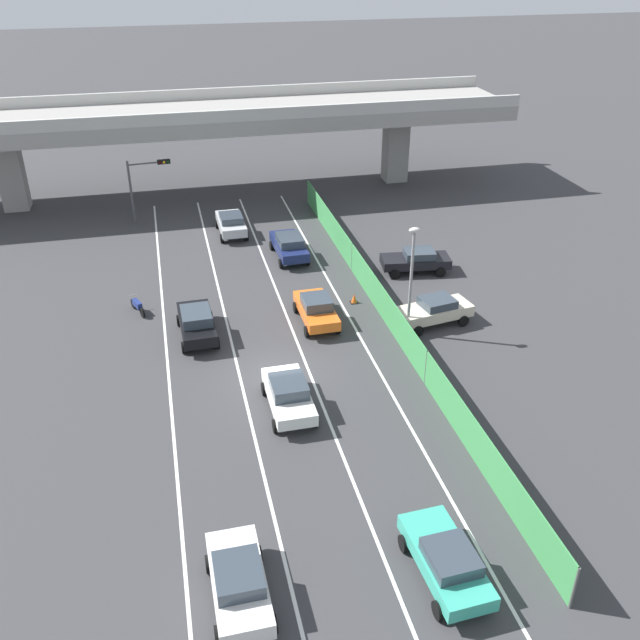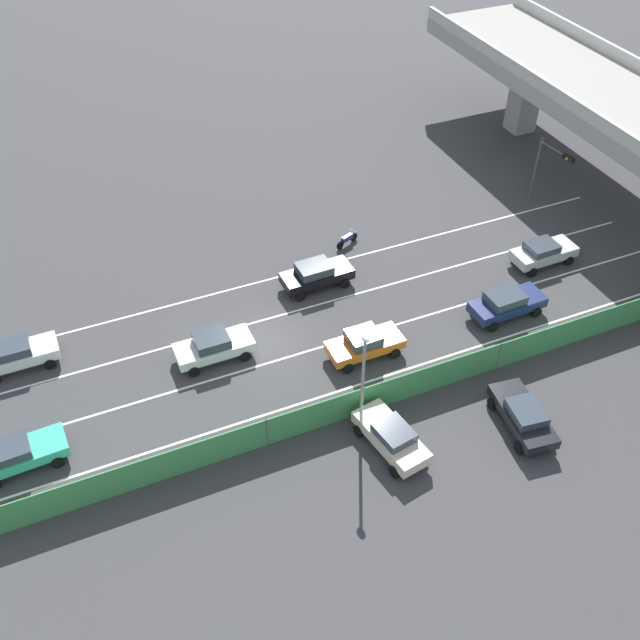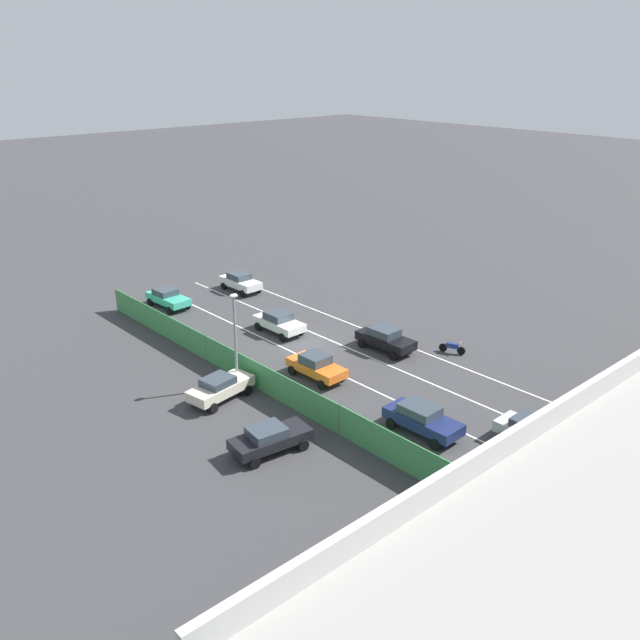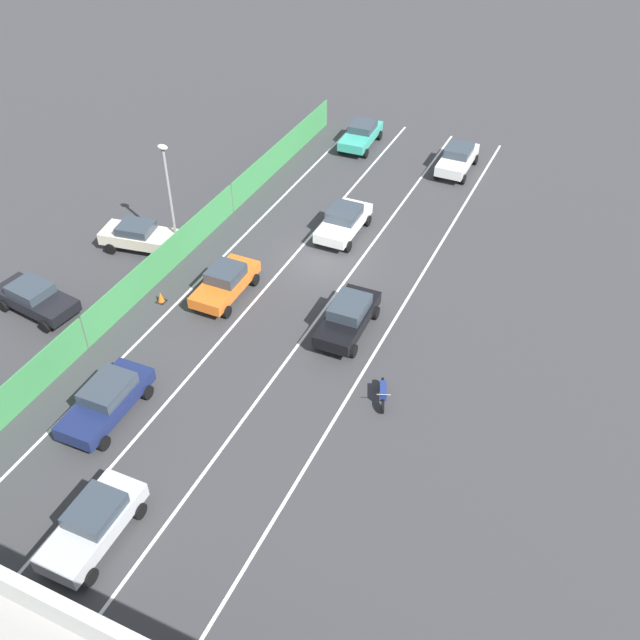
% 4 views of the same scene
% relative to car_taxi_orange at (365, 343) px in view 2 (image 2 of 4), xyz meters
% --- Properties ---
extents(ground_plane, '(300.00, 300.00, 0.00)m').
position_rel_car_taxi_orange_xyz_m(ground_plane, '(-3.29, -4.86, -0.89)').
color(ground_plane, '#38383A').
extents(lane_line_left_edge, '(0.14, 44.76, 0.01)m').
position_rel_car_taxi_orange_xyz_m(lane_line_left_edge, '(-8.57, -0.49, -0.89)').
color(lane_line_left_edge, silver).
rests_on(lane_line_left_edge, ground).
extents(lane_line_mid_left, '(0.14, 44.76, 0.01)m').
position_rel_car_taxi_orange_xyz_m(lane_line_mid_left, '(-5.05, -0.49, -0.89)').
color(lane_line_mid_left, silver).
rests_on(lane_line_mid_left, ground).
extents(lane_line_mid_right, '(0.14, 44.76, 0.01)m').
position_rel_car_taxi_orange_xyz_m(lane_line_mid_right, '(-1.53, -0.49, -0.89)').
color(lane_line_mid_right, silver).
rests_on(lane_line_mid_right, ground).
extents(lane_line_right_edge, '(0.14, 44.76, 0.01)m').
position_rel_car_taxi_orange_xyz_m(lane_line_right_edge, '(1.99, -0.49, -0.89)').
color(lane_line_right_edge, silver).
rests_on(lane_line_right_edge, ground).
extents(green_fence, '(0.10, 40.86, 1.90)m').
position_rel_car_taxi_orange_xyz_m(green_fence, '(3.88, -0.49, 0.05)').
color(green_fence, '#3D8E4C').
rests_on(green_fence, ground).
extents(car_taxi_orange, '(2.06, 4.34, 1.66)m').
position_rel_car_taxi_orange_xyz_m(car_taxi_orange, '(0.00, 0.00, 0.00)').
color(car_taxi_orange, orange).
rests_on(car_taxi_orange, ground).
extents(car_hatchback_white, '(2.09, 4.39, 1.67)m').
position_rel_car_taxi_orange_xyz_m(car_hatchback_white, '(-3.15, -7.87, 0.01)').
color(car_hatchback_white, silver).
rests_on(car_hatchback_white, ground).
extents(car_sedan_white, '(2.02, 4.32, 1.67)m').
position_rel_car_taxi_orange_xyz_m(car_sedan_white, '(-6.83, -18.02, 0.02)').
color(car_sedan_white, white).
rests_on(car_sedan_white, ground).
extents(car_sedan_black, '(2.13, 4.53, 1.69)m').
position_rel_car_taxi_orange_xyz_m(car_sedan_black, '(-6.78, -0.06, 0.04)').
color(car_sedan_black, black).
rests_on(car_sedan_black, ground).
extents(car_sedan_navy, '(2.15, 4.66, 1.66)m').
position_rel_car_taxi_orange_xyz_m(car_sedan_navy, '(0.24, 9.29, 0.03)').
color(car_sedan_navy, navy).
rests_on(car_sedan_navy, ground).
extents(car_taxi_teal, '(2.22, 4.47, 1.56)m').
position_rel_car_taxi_orange_xyz_m(car_taxi_teal, '(0.28, -18.72, -0.03)').
color(car_taxi_teal, teal).
rests_on(car_taxi_teal, ground).
extents(car_sedan_silver, '(2.09, 4.33, 1.61)m').
position_rel_car_taxi_orange_xyz_m(car_sedan_silver, '(-3.13, 14.40, 0.00)').
color(car_sedan_silver, '#B7BABC').
rests_on(car_sedan_silver, ground).
extents(motorcycle, '(0.90, 1.85, 0.93)m').
position_rel_car_taxi_orange_xyz_m(motorcycle, '(-10.00, 3.57, -0.44)').
color(motorcycle, black).
rests_on(motorcycle, ground).
extents(parked_sedan_cream, '(4.61, 2.56, 1.59)m').
position_rel_car_taxi_orange_xyz_m(parked_sedan_cream, '(6.51, -1.69, -0.01)').
color(parked_sedan_cream, beige).
rests_on(parked_sedan_cream, ground).
extents(parked_sedan_dark, '(4.65, 2.48, 1.55)m').
position_rel_car_taxi_orange_xyz_m(parked_sedan_dark, '(7.92, 5.11, -0.03)').
color(parked_sedan_dark, black).
rests_on(parked_sedan_dark, ground).
extents(traffic_light, '(3.23, 0.53, 4.83)m').
position_rel_car_taxi_orange_xyz_m(traffic_light, '(-8.94, 18.56, 2.56)').
color(traffic_light, '#47474C').
rests_on(traffic_light, ground).
extents(street_lamp, '(0.60, 0.36, 6.39)m').
position_rel_car_taxi_orange_xyz_m(street_lamp, '(4.66, -2.47, 3.04)').
color(street_lamp, gray).
rests_on(street_lamp, ground).
extents(traffic_cone, '(0.47, 0.47, 0.61)m').
position_rel_car_taxi_orange_xyz_m(traffic_cone, '(2.78, 1.85, -0.61)').
color(traffic_cone, orange).
rests_on(traffic_cone, ground).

